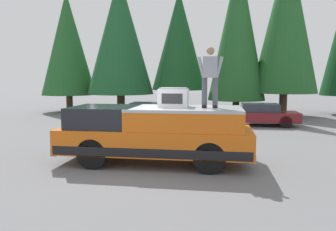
{
  "coord_description": "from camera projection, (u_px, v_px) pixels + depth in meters",
  "views": [
    {
      "loc": [
        -8.9,
        -2.21,
        2.47
      ],
      "look_at": [
        0.78,
        -0.75,
        1.35
      ],
      "focal_mm": 34.69,
      "sensor_mm": 36.0,
      "label": 1
    }
  ],
  "objects": [
    {
      "name": "ground_plane",
      "position": [
        138.0,
        165.0,
        9.35
      ],
      "size": [
        90.0,
        90.0,
        0.0
      ],
      "primitive_type": "plane",
      "color": "slate"
    },
    {
      "name": "pickup_truck",
      "position": [
        156.0,
        133.0,
        9.46
      ],
      "size": [
        2.01,
        5.54,
        1.65
      ],
      "color": "orange",
      "rests_on": "ground"
    },
    {
      "name": "compressor_unit",
      "position": [
        174.0,
        97.0,
        9.34
      ],
      "size": [
        0.65,
        0.84,
        0.56
      ],
      "color": "silver",
      "rests_on": "pickup_truck"
    },
    {
      "name": "person_on_truck_bed",
      "position": [
        210.0,
        76.0,
        9.0
      ],
      "size": [
        0.29,
        0.72,
        1.69
      ],
      "color": "#4C515B",
      "rests_on": "pickup_truck"
    },
    {
      "name": "parked_car_maroon",
      "position": [
        258.0,
        115.0,
        17.05
      ],
      "size": [
        1.64,
        4.1,
        1.16
      ],
      "color": "maroon",
      "rests_on": "ground"
    },
    {
      "name": "parked_car_navy",
      "position": [
        148.0,
        113.0,
        17.79
      ],
      "size": [
        1.64,
        4.1,
        1.16
      ],
      "color": "navy",
      "rests_on": "ground"
    },
    {
      "name": "conifer_left",
      "position": [
        286.0,
        18.0,
        20.52
      ],
      "size": [
        4.12,
        4.12,
        10.98
      ],
      "color": "#4C3826",
      "rests_on": "ground"
    },
    {
      "name": "conifer_center_left",
      "position": [
        238.0,
        29.0,
        20.89
      ],
      "size": [
        3.71,
        3.71,
        10.27
      ],
      "color": "#4C3826",
      "rests_on": "ground"
    },
    {
      "name": "conifer_center_right",
      "position": [
        179.0,
        40.0,
        22.51
      ],
      "size": [
        3.74,
        3.74,
        8.56
      ],
      "color": "#4C3826",
      "rests_on": "ground"
    },
    {
      "name": "conifer_right",
      "position": [
        120.0,
        35.0,
        22.7
      ],
      "size": [
        4.66,
        4.66,
        9.67
      ],
      "color": "#4C3826",
      "rests_on": "ground"
    },
    {
      "name": "conifer_far_right",
      "position": [
        68.0,
        44.0,
        23.6
      ],
      "size": [
        3.89,
        3.89,
        8.69
      ],
      "color": "#4C3826",
      "rests_on": "ground"
    }
  ]
}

